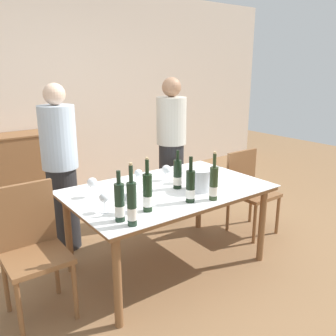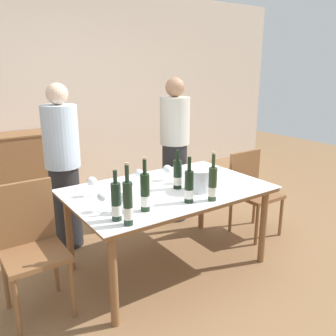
# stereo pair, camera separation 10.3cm
# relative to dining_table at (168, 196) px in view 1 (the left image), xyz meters

# --- Properties ---
(ground_plane) EXTENTS (12.00, 12.00, 0.00)m
(ground_plane) POSITION_rel_dining_table_xyz_m (0.00, 0.00, -0.67)
(ground_plane) COLOR olive
(back_wall) EXTENTS (8.00, 0.10, 2.80)m
(back_wall) POSITION_rel_dining_table_xyz_m (0.00, 2.65, 0.73)
(back_wall) COLOR beige
(back_wall) RESTS_ON ground_plane
(dining_table) EXTENTS (1.67, 1.05, 0.73)m
(dining_table) POSITION_rel_dining_table_xyz_m (0.00, 0.00, 0.00)
(dining_table) COLOR brown
(dining_table) RESTS_ON ground_plane
(ice_bucket) EXTENTS (0.23, 0.23, 0.18)m
(ice_bucket) POSITION_rel_dining_table_xyz_m (0.19, -0.19, 0.16)
(ice_bucket) COLOR silver
(ice_bucket) RESTS_ON dining_table
(wine_bottle_0) EXTENTS (0.07, 0.07, 0.35)m
(wine_bottle_0) POSITION_rel_dining_table_xyz_m (-0.65, -0.34, 0.19)
(wine_bottle_0) COLOR #1E3323
(wine_bottle_0) RESTS_ON dining_table
(wine_bottle_1) EXTENTS (0.07, 0.07, 0.36)m
(wine_bottle_1) POSITION_rel_dining_table_xyz_m (-0.05, -0.35, 0.19)
(wine_bottle_1) COLOR black
(wine_bottle_1) RESTS_ON dining_table
(wine_bottle_2) EXTENTS (0.07, 0.07, 0.40)m
(wine_bottle_2) POSITION_rel_dining_table_xyz_m (-0.41, -0.31, 0.20)
(wine_bottle_2) COLOR black
(wine_bottle_2) RESTS_ON dining_table
(wine_bottle_3) EXTENTS (0.07, 0.07, 0.33)m
(wine_bottle_3) POSITION_rel_dining_table_xyz_m (0.07, -0.04, 0.18)
(wine_bottle_3) COLOR black
(wine_bottle_3) RESTS_ON dining_table
(wine_bottle_4) EXTENTS (0.06, 0.06, 0.42)m
(wine_bottle_4) POSITION_rel_dining_table_xyz_m (-0.62, -0.45, 0.21)
(wine_bottle_4) COLOR #1E3323
(wine_bottle_4) RESTS_ON dining_table
(wine_bottle_5) EXTENTS (0.07, 0.07, 0.38)m
(wine_bottle_5) POSITION_rel_dining_table_xyz_m (0.12, -0.42, 0.19)
(wine_bottle_5) COLOR #28381E
(wine_bottle_5) RESTS_ON dining_table
(wine_glass_0) EXTENTS (0.08, 0.08, 0.16)m
(wine_glass_0) POSITION_rel_dining_table_xyz_m (-0.60, 0.20, 0.18)
(wine_glass_0) COLOR white
(wine_glass_0) RESTS_ON dining_table
(wine_glass_1) EXTENTS (0.07, 0.07, 0.14)m
(wine_glass_1) POSITION_rel_dining_table_xyz_m (-0.67, -0.14, 0.17)
(wine_glass_1) COLOR white
(wine_glass_1) RESTS_ON dining_table
(wine_glass_2) EXTENTS (0.08, 0.08, 0.14)m
(wine_glass_2) POSITION_rel_dining_table_xyz_m (0.12, 0.19, 0.16)
(wine_glass_2) COLOR white
(wine_glass_2) RESTS_ON dining_table
(wine_glass_3) EXTENTS (0.08, 0.08, 0.15)m
(wine_glass_3) POSITION_rel_dining_table_xyz_m (-0.56, -0.24, 0.17)
(wine_glass_3) COLOR white
(wine_glass_3) RESTS_ON dining_table
(wine_glass_4) EXTENTS (0.09, 0.09, 0.14)m
(wine_glass_4) POSITION_rel_dining_table_xyz_m (0.17, 0.06, 0.16)
(wine_glass_4) COLOR white
(wine_glass_4) RESTS_ON dining_table
(wine_glass_5) EXTENTS (0.08, 0.08, 0.13)m
(wine_glass_5) POSITION_rel_dining_table_xyz_m (-0.14, 0.25, 0.16)
(wine_glass_5) COLOR white
(wine_glass_5) RESTS_ON dining_table
(chair_left_end) EXTENTS (0.42, 0.42, 0.95)m
(chair_left_end) POSITION_rel_dining_table_xyz_m (-1.13, 0.09, -0.12)
(chair_left_end) COLOR brown
(chair_left_end) RESTS_ON ground_plane
(chair_right_end) EXTENTS (0.42, 0.42, 0.87)m
(chair_right_end) POSITION_rel_dining_table_xyz_m (1.13, 0.08, -0.17)
(chair_right_end) COLOR brown
(chair_right_end) RESTS_ON ground_plane
(person_host) EXTENTS (0.33, 0.33, 1.59)m
(person_host) POSITION_rel_dining_table_xyz_m (-0.60, 0.88, 0.13)
(person_host) COLOR #262628
(person_host) RESTS_ON ground_plane
(person_guest_left) EXTENTS (0.33, 0.33, 1.62)m
(person_guest_left) POSITION_rel_dining_table_xyz_m (0.65, 0.82, 0.15)
(person_guest_left) COLOR #262628
(person_guest_left) RESTS_ON ground_plane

